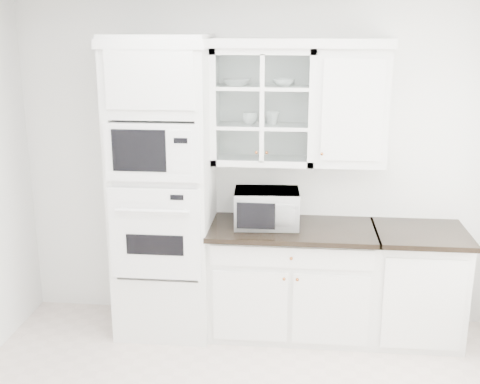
# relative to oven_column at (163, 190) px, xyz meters

# --- Properties ---
(room_shell) EXTENTS (4.00, 3.50, 2.70)m
(room_shell) POSITION_rel_oven_column_xyz_m (0.75, -0.99, 0.58)
(room_shell) COLOR white
(room_shell) RESTS_ON ground
(oven_column) EXTENTS (0.76, 0.68, 2.40)m
(oven_column) POSITION_rel_oven_column_xyz_m (0.00, 0.00, 0.00)
(oven_column) COLOR white
(oven_column) RESTS_ON ground
(base_cabinet_run) EXTENTS (1.32, 0.67, 0.92)m
(base_cabinet_run) POSITION_rel_oven_column_xyz_m (1.03, 0.03, -0.74)
(base_cabinet_run) COLOR white
(base_cabinet_run) RESTS_ON ground
(extra_base_cabinet) EXTENTS (0.72, 0.67, 0.92)m
(extra_base_cabinet) POSITION_rel_oven_column_xyz_m (2.03, 0.03, -0.74)
(extra_base_cabinet) COLOR white
(extra_base_cabinet) RESTS_ON ground
(upper_cabinet_glass) EXTENTS (0.80, 0.33, 0.90)m
(upper_cabinet_glass) POSITION_rel_oven_column_xyz_m (0.78, 0.17, 0.65)
(upper_cabinet_glass) COLOR white
(upper_cabinet_glass) RESTS_ON room_shell
(upper_cabinet_solid) EXTENTS (0.55, 0.33, 0.90)m
(upper_cabinet_solid) POSITION_rel_oven_column_xyz_m (1.46, 0.17, 0.65)
(upper_cabinet_solid) COLOR white
(upper_cabinet_solid) RESTS_ON room_shell
(crown_molding) EXTENTS (2.14, 0.38, 0.07)m
(crown_molding) POSITION_rel_oven_column_xyz_m (0.68, 0.14, 1.14)
(crown_molding) COLOR white
(crown_molding) RESTS_ON room_shell
(countertop_microwave) EXTENTS (0.53, 0.45, 0.29)m
(countertop_microwave) POSITION_rel_oven_column_xyz_m (0.82, 0.03, -0.13)
(countertop_microwave) COLOR white
(countertop_microwave) RESTS_ON base_cabinet_run
(bowl_a) EXTENTS (0.25, 0.25, 0.05)m
(bowl_a) POSITION_rel_oven_column_xyz_m (0.57, 0.17, 0.84)
(bowl_a) COLOR white
(bowl_a) RESTS_ON upper_cabinet_glass
(bowl_b) EXTENTS (0.22, 0.22, 0.05)m
(bowl_b) POSITION_rel_oven_column_xyz_m (0.94, 0.17, 0.84)
(bowl_b) COLOR white
(bowl_b) RESTS_ON upper_cabinet_glass
(cup_a) EXTENTS (0.13, 0.13, 0.09)m
(cup_a) POSITION_rel_oven_column_xyz_m (0.68, 0.17, 0.56)
(cup_a) COLOR white
(cup_a) RESTS_ON upper_cabinet_glass
(cup_b) EXTENTS (0.12, 0.12, 0.10)m
(cup_b) POSITION_rel_oven_column_xyz_m (0.85, 0.16, 0.56)
(cup_b) COLOR white
(cup_b) RESTS_ON upper_cabinet_glass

